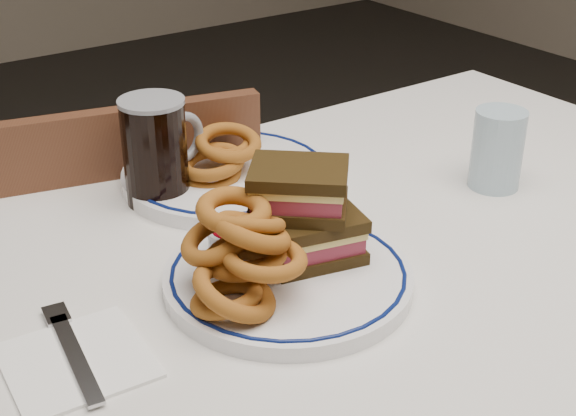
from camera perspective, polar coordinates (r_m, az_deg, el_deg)
dining_table at (r=1.04m, az=5.86°, el=-8.12°), size 1.27×0.87×0.75m
chair_far at (r=1.43m, az=-10.93°, el=-6.29°), size 0.47×0.47×0.85m
main_plate at (r=0.91m, az=0.01°, el=-4.92°), size 0.28×0.28×0.02m
reuben_sandwich at (r=0.91m, az=1.23°, el=-0.32°), size 0.14×0.14×0.11m
onion_rings_main at (r=0.84m, az=-3.39°, el=-3.16°), size 0.14×0.14×0.12m
ketchup_ramekin at (r=0.93m, az=-4.03°, el=-2.31°), size 0.05×0.05×0.03m
beer_mug at (r=1.08m, az=-9.31°, el=4.12°), size 0.13×0.09×0.15m
water_glass at (r=1.15m, az=14.66°, el=4.06°), size 0.07×0.07×0.11m
far_plate at (r=1.15m, az=-4.30°, el=2.42°), size 0.30×0.30×0.02m
onion_rings_far at (r=1.13m, az=-4.93°, el=3.84°), size 0.14×0.12×0.08m
napkin_fork at (r=0.83m, az=-14.88°, el=-10.31°), size 0.14×0.18×0.01m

